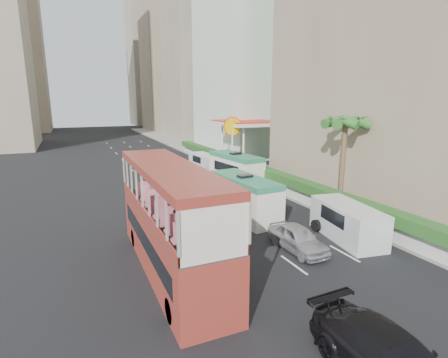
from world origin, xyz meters
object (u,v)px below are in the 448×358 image
car_silver_lane_a (195,214)px  shell_station (247,143)px  double_decker_bus (170,219)px  van_asset (193,182)px  minibus_near (245,197)px  palm_tree (342,165)px  car_silver_lane_b (297,250)px  panel_van_far (204,162)px  minibus_far (236,169)px  panel_van_near (347,222)px

car_silver_lane_a → shell_station: size_ratio=0.53×
double_decker_bus → van_asset: bearing=67.9°
van_asset → minibus_near: minibus_near is taller
palm_tree → car_silver_lane_b: bearing=-146.7°
palm_tree → panel_van_far: bearing=101.3°
car_silver_lane_a → shell_station: (12.23, 15.46, 2.75)m
minibus_near → shell_station: size_ratio=0.79×
minibus_far → shell_station: bearing=50.1°
van_asset → palm_tree: (6.84, -13.11, 3.38)m
car_silver_lane_b → minibus_near: minibus_near is taller
double_decker_bus → car_silver_lane_a: (3.77, 7.54, -2.53)m
minibus_far → panel_van_near: 14.80m
car_silver_lane_a → car_silver_lane_b: (3.03, -8.15, 0.00)m
car_silver_lane_a → minibus_far: bearing=56.6°
car_silver_lane_b → shell_station: size_ratio=0.50×
car_silver_lane_b → van_asset: 17.72m
car_silver_lane_a → car_silver_lane_b: size_ratio=1.06×
minibus_near → shell_station: (9.28, 17.48, 1.34)m
panel_van_far → palm_tree: size_ratio=0.72×
panel_van_near → minibus_far: bearing=99.6°
van_asset → panel_van_far: bearing=64.6°
panel_van_far → shell_station: shell_station is taller
van_asset → shell_station: bearing=38.2°
van_asset → shell_station: size_ratio=0.61×
car_silver_lane_b → panel_van_far: size_ratio=0.88×
van_asset → minibus_far: 4.56m
car_silver_lane_b → panel_van_far: 23.32m
double_decker_bus → panel_van_near: double_decker_bus is taller
car_silver_lane_a → panel_van_near: 10.38m
minibus_near → palm_tree: (7.08, -1.52, 1.97)m
car_silver_lane_b → palm_tree: size_ratio=0.63×
panel_van_near → palm_tree: size_ratio=0.79×
palm_tree → double_decker_bus: bearing=-163.8°
double_decker_bus → van_asset: double_decker_bus is taller
minibus_near → shell_station: 19.84m
car_silver_lane_b → panel_van_far: panel_van_far is taller
minibus_near → panel_van_far: bearing=74.8°
double_decker_bus → minibus_near: bearing=39.4°
double_decker_bus → van_asset: 18.64m
panel_van_far → shell_station: (5.89, 0.55, 1.83)m
minibus_near → car_silver_lane_a: bearing=141.7°
shell_station → minibus_near: bearing=-118.0°
van_asset → minibus_near: bearing=-86.0°
minibus_near → minibus_far: minibus_far is taller
panel_van_near → panel_van_far: bearing=100.0°
car_silver_lane_a → minibus_near: (2.96, -2.03, 1.41)m
minibus_near → palm_tree: 7.50m
double_decker_bus → palm_tree: 14.39m
minibus_near → shell_station: shell_station is taller
palm_tree → shell_station: bearing=83.4°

